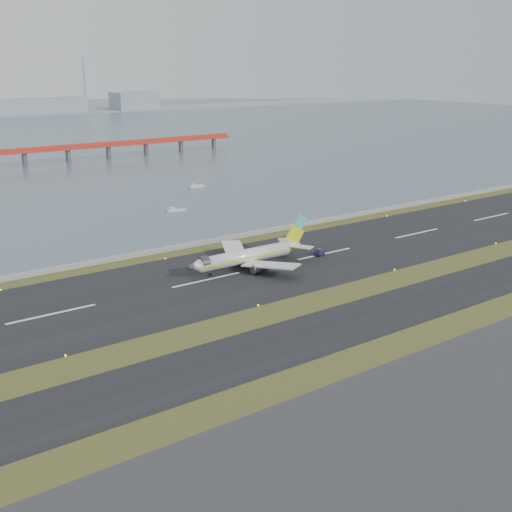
{
  "coord_description": "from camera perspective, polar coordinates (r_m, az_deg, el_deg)",
  "views": [
    {
      "loc": [
        -80.13,
        -103.22,
        53.21
      ],
      "look_at": [
        9.78,
        22.0,
        6.7
      ],
      "focal_mm": 45.0,
      "sensor_mm": 36.0,
      "label": 1
    }
  ],
  "objects": [
    {
      "name": "runway_strip",
      "position": [
        164.3,
        -4.41,
        -2.14
      ],
      "size": [
        1000.0,
        45.0,
        0.1
      ],
      "primitive_type": "cube",
      "color": "black",
      "rests_on": "ground"
    },
    {
      "name": "workboat_far",
      "position": [
        288.14,
        -5.38,
        6.19
      ],
      "size": [
        7.92,
        3.3,
        1.87
      ],
      "rotation": [
        0.0,
        0.0,
        0.12
      ],
      "color": "silver",
      "rests_on": "ground"
    },
    {
      "name": "ground",
      "position": [
        141.09,
        1.99,
        -5.38
      ],
      "size": [
        1000.0,
        1000.0,
        0.0
      ],
      "primitive_type": "plane",
      "color": "#3A4819",
      "rests_on": "ground"
    },
    {
      "name": "airliner",
      "position": [
        172.72,
        -0.55,
        0.05
      ],
      "size": [
        38.52,
        32.89,
        12.8
      ],
      "color": "silver",
      "rests_on": "ground"
    },
    {
      "name": "pushback_tug",
      "position": [
        185.06,
        5.64,
        0.33
      ],
      "size": [
        3.71,
        2.79,
        2.11
      ],
      "rotation": [
        0.0,
        0.0,
        0.32
      ],
      "color": "#161C3E",
      "rests_on": "ground"
    },
    {
      "name": "apron_strip",
      "position": [
        107.57,
        20.74,
        -14.03
      ],
      "size": [
        1000.0,
        50.0,
        0.1
      ],
      "primitive_type": "cube",
      "color": "#313133",
      "rests_on": "ground"
    },
    {
      "name": "workboat_near",
      "position": [
        241.9,
        -7.17,
        4.08
      ],
      "size": [
        7.55,
        3.72,
        1.76
      ],
      "rotation": [
        0.0,
        0.0,
        -0.21
      ],
      "color": "silver",
      "rests_on": "ground"
    },
    {
      "name": "seawall",
      "position": [
        189.32,
        -9.15,
        0.4
      ],
      "size": [
        1000.0,
        2.5,
        1.0
      ],
      "primitive_type": "cube",
      "color": "gray",
      "rests_on": "ground"
    },
    {
      "name": "red_pier",
      "position": [
        370.0,
        -19.93,
        8.67
      ],
      "size": [
        260.0,
        5.0,
        10.2
      ],
      "color": "#B62E1F",
      "rests_on": "ground"
    },
    {
      "name": "taxiway_strip",
      "position": [
        132.54,
        5.18,
        -6.93
      ],
      "size": [
        1000.0,
        18.0,
        0.1
      ],
      "primitive_type": "cube",
      "color": "black",
      "rests_on": "ground"
    }
  ]
}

